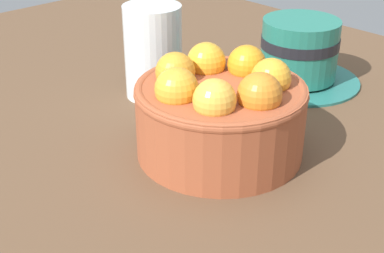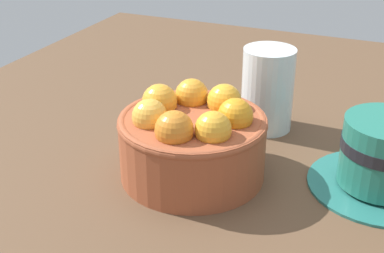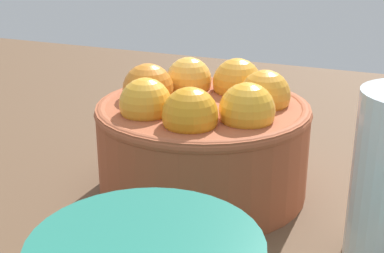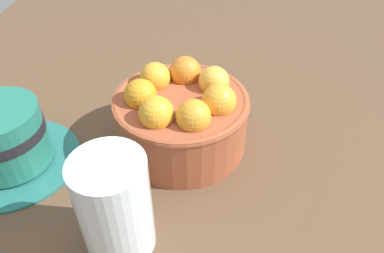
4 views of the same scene
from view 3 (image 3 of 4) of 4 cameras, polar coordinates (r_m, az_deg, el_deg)
The scene contains 2 objects.
ground_plane at distance 41.86cm, azimuth 1.09°, elevation -8.82°, with size 113.62×83.79×3.59cm, color brown.
terracotta_bowl at distance 39.28cm, azimuth 1.16°, elevation -0.95°, with size 15.52×15.52×9.27cm.
Camera 3 is at (-13.72, 33.99, 18.43)cm, focal length 50.27 mm.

